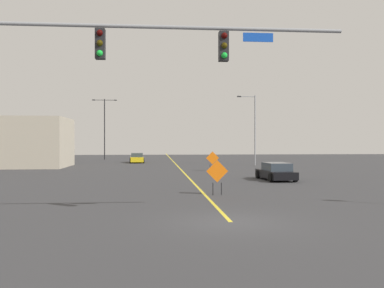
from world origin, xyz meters
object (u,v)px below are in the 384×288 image
(traffic_signal_assembly, at_px, (99,64))
(street_lamp_near_left, at_px, (254,127))
(construction_sign_median_near, at_px, (217,173))
(car_yellow_passing, at_px, (137,158))
(construction_sign_left_shoulder, at_px, (213,159))
(street_lamp_near_right, at_px, (105,124))
(car_black_near, at_px, (276,172))

(traffic_signal_assembly, xyz_separation_m, street_lamp_near_left, (13.87, 35.61, -0.92))
(construction_sign_median_near, relative_size, car_yellow_passing, 0.41)
(construction_sign_left_shoulder, bearing_deg, street_lamp_near_right, 116.40)
(street_lamp_near_left, xyz_separation_m, construction_sign_left_shoulder, (-6.26, -9.22, -3.49))
(street_lamp_near_left, height_order, street_lamp_near_right, street_lamp_near_right)
(car_black_near, bearing_deg, construction_sign_left_shoulder, 108.30)
(street_lamp_near_left, bearing_deg, construction_sign_median_near, -107.09)
(street_lamp_near_left, bearing_deg, car_yellow_passing, 151.27)
(car_yellow_passing, xyz_separation_m, car_black_near, (11.41, -27.29, -0.01))
(street_lamp_near_left, distance_m, car_black_near, 20.08)
(street_lamp_near_left, relative_size, construction_sign_left_shoulder, 4.43)
(construction_sign_left_shoulder, bearing_deg, traffic_signal_assembly, -106.10)
(traffic_signal_assembly, relative_size, street_lamp_near_left, 1.56)
(street_lamp_near_right, xyz_separation_m, construction_sign_median_near, (11.21, -45.84, -4.40))
(construction_sign_left_shoulder, xyz_separation_m, car_black_near, (3.39, -10.24, -0.57))
(construction_sign_left_shoulder, bearing_deg, street_lamp_near_left, 55.82)
(street_lamp_near_left, height_order, construction_sign_left_shoulder, street_lamp_near_left)
(traffic_signal_assembly, height_order, construction_sign_median_near, traffic_signal_assembly)
(construction_sign_median_near, distance_m, car_black_near, 10.15)
(street_lamp_near_right, distance_m, car_yellow_passing, 12.57)
(street_lamp_near_left, relative_size, construction_sign_median_near, 4.47)
(traffic_signal_assembly, height_order, street_lamp_near_left, street_lamp_near_left)
(car_yellow_passing, bearing_deg, car_black_near, -67.31)
(car_black_near, bearing_deg, traffic_signal_assembly, -124.26)
(street_lamp_near_right, height_order, construction_sign_left_shoulder, street_lamp_near_right)
(street_lamp_near_right, xyz_separation_m, construction_sign_left_shoulder, (13.51, -27.21, -4.40))
(car_black_near, bearing_deg, street_lamp_near_left, 81.60)
(street_lamp_near_left, height_order, construction_sign_median_near, street_lamp_near_left)
(street_lamp_near_right, xyz_separation_m, car_black_near, (16.89, -37.45, -4.97))
(construction_sign_left_shoulder, relative_size, car_black_near, 0.42)
(traffic_signal_assembly, distance_m, construction_sign_left_shoulder, 27.82)
(construction_sign_left_shoulder, bearing_deg, car_black_near, -71.70)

